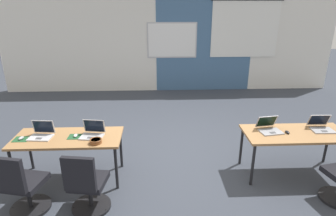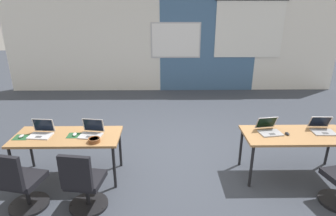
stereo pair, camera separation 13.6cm
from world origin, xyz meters
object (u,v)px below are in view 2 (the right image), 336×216
at_px(laptop_near_right_inner, 269,129).
at_px(laptop_near_right_end, 322,128).
at_px(snack_bowl, 94,140).
at_px(mouse_near_right_inner, 287,134).
at_px(mouse_near_left_end, 21,136).
at_px(chair_near_left_inner, 84,186).
at_px(desk_near_right, 296,138).
at_px(laptop_near_left_inner, 92,132).
at_px(chair_near_left_end, 21,186).
at_px(laptop_near_left_end, 41,132).
at_px(mouse_near_left_inner, 75,134).
at_px(desk_near_left, 67,139).

distance_m(laptop_near_right_inner, laptop_near_right_end, 0.84).
bearing_deg(laptop_near_right_end, snack_bowl, -173.03).
xyz_separation_m(mouse_near_right_inner, laptop_near_right_end, (0.59, 0.11, 0.03)).
relative_size(mouse_near_left_end, mouse_near_right_inner, 1.06).
relative_size(chair_near_left_inner, snack_bowl, 5.18).
height_order(desk_near_right, laptop_near_right_inner, laptop_near_right_inner).
xyz_separation_m(desk_near_right, laptop_near_left_inner, (-3.13, 0.02, 0.11)).
height_order(mouse_near_right_inner, snack_bowl, snack_bowl).
relative_size(mouse_near_left_end, chair_near_left_end, 0.12).
height_order(mouse_near_left_end, mouse_near_right_inner, mouse_near_left_end).
bearing_deg(laptop_near_left_end, laptop_near_right_end, 6.28).
bearing_deg(mouse_near_right_inner, laptop_near_left_end, 179.36).
bearing_deg(mouse_near_left_end, laptop_near_left_inner, 3.84).
bearing_deg(laptop_near_right_inner, laptop_near_left_inner, 172.32).
relative_size(laptop_near_left_inner, laptop_near_left_end, 1.04).
xyz_separation_m(chair_near_left_end, laptop_near_right_end, (4.33, 0.86, 0.39)).
bearing_deg(laptop_near_left_inner, laptop_near_left_end, -171.68).
bearing_deg(laptop_near_left_end, mouse_near_left_inner, 2.46).
distance_m(desk_near_right, laptop_near_right_end, 0.47).
relative_size(desk_near_left, laptop_near_right_inner, 4.26).
xyz_separation_m(mouse_near_left_end, chair_near_left_end, (0.27, -0.72, -0.36)).
distance_m(mouse_near_left_inner, mouse_near_left_end, 0.78).
distance_m(desk_near_right, laptop_near_right_inner, 0.42).
bearing_deg(mouse_near_left_inner, chair_near_left_inner, -68.44).
bearing_deg(mouse_near_left_end, laptop_near_left_end, 15.78).
distance_m(mouse_near_right_inner, snack_bowl, 2.89).
bearing_deg(mouse_near_right_inner, mouse_near_left_end, -179.50).
relative_size(laptop_near_left_end, laptop_near_right_end, 1.04).
bearing_deg(chair_near_left_inner, mouse_near_right_inner, -156.83).
height_order(mouse_near_left_end, snack_bowl, snack_bowl).
height_order(mouse_near_right_inner, laptop_near_right_end, laptop_near_right_end).
xyz_separation_m(chair_near_left_end, snack_bowl, (0.85, 0.55, 0.38)).
bearing_deg(mouse_near_right_inner, mouse_near_left_inner, 179.71).
distance_m(laptop_near_right_inner, mouse_near_right_inner, 0.27).
relative_size(chair_near_left_end, mouse_near_right_inner, 8.90).
height_order(desk_near_left, laptop_near_left_inner, laptop_near_left_inner).
bearing_deg(chair_near_left_end, snack_bowl, -134.68).
xyz_separation_m(mouse_near_left_end, mouse_near_right_inner, (4.01, 0.03, -0.00)).
relative_size(laptop_near_left_end, laptop_near_right_inner, 0.94).
bearing_deg(laptop_near_right_end, chair_near_left_end, -166.89).
xyz_separation_m(desk_near_right, snack_bowl, (-3.04, -0.22, 0.10)).
bearing_deg(mouse_near_left_end, chair_near_left_end, -69.46).
bearing_deg(desk_near_right, chair_near_left_inner, -165.66).
xyz_separation_m(laptop_near_left_inner, chair_near_left_end, (-0.76, -0.79, -0.39)).
distance_m(desk_near_right, mouse_near_right_inner, 0.17).
bearing_deg(mouse_near_right_inner, snack_bowl, -176.03).
xyz_separation_m(desk_near_left, laptop_near_left_inner, (0.37, 0.02, 0.11)).
relative_size(mouse_near_left_end, laptop_near_right_end, 0.32).
relative_size(laptop_near_left_inner, mouse_near_left_end, 3.37).
distance_m(desk_near_left, desk_near_right, 3.50).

